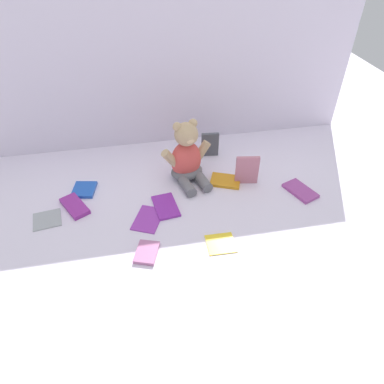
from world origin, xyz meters
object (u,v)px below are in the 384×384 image
Objects in this scene: teddy_bear at (187,158)px; book_case_8 at (75,206)px; book_case_7 at (225,181)px; book_case_9 at (221,243)px; book_case_4 at (166,206)px; book_case_6 at (147,252)px; book_case_3 at (47,219)px; book_case_0 at (247,170)px; book_case_2 at (84,190)px; book_case_5 at (148,219)px; book_case_1 at (210,145)px; book_case_10 at (300,191)px.

teddy_bear is 1.91× the size of book_case_8.
book_case_7 reaches higher than book_case_9.
book_case_4 is 1.42× the size of book_case_6.
book_case_3 is at bearing 178.54° from book_case_8.
book_case_3 is 1.02× the size of book_case_9.
book_case_3 is at bearing 171.09° from book_case_4.
book_case_2 is (-0.67, 0.07, -0.06)m from book_case_0.
book_case_8 reaches higher than book_case_3.
book_case_0 reaches higher than book_case_3.
book_case_0 is 0.71m from book_case_8.
book_case_3 is at bearing -59.69° from book_case_7.
book_case_0 reaches higher than book_case_4.
book_case_6 is at bearing 107.55° from book_case_5.
book_case_4 is at bearing -16.05° from book_case_2.
book_case_7 reaches higher than book_case_4.
book_case_5 is at bearing -143.36° from teddy_bear.
book_case_6 is (-0.02, -0.17, 0.00)m from book_case_5.
book_case_1 is (0.13, 0.15, -0.04)m from teddy_bear.
book_case_0 reaches higher than book_case_10.
book_case_6 is 0.72× the size of book_case_10.
book_case_1 is at bearing -5.33° from book_case_8.
book_case_7 is (0.59, -0.05, -0.00)m from book_case_2.
book_case_6 is 0.26m from book_case_9.
book_case_0 reaches higher than book_case_9.
teddy_bear reaches higher than book_case_0.
book_case_1 reaches higher than book_case_9.
book_case_10 is at bearing 37.10° from book_case_6.
book_case_4 is 1.13× the size of book_case_7.
book_case_2 reaches higher than book_case_4.
book_case_7 is at bearing -78.41° from book_case_1.
book_case_2 is at bearing -157.86° from book_case_1.
book_case_2 is 0.73× the size of book_case_10.
book_case_0 is 0.92× the size of book_case_4.
book_case_2 is at bearing 139.34° from book_case_6.
book_case_2 reaches higher than book_case_5.
book_case_2 is at bearing -17.72° from book_case_5.
book_case_10 is (0.44, -0.19, -0.09)m from teddy_bear.
book_case_1 reaches higher than book_case_7.
teddy_bear reaches higher than book_case_2.
book_case_7 is at bearing -90.44° from book_case_3.
book_case_10 reaches higher than book_case_3.
book_case_7 is 0.35m from book_case_9.
book_case_0 is 1.03× the size of book_case_7.
book_case_4 is 0.28m from book_case_9.
book_case_0 reaches higher than book_case_2.
book_case_0 is at bearing -26.44° from book_case_8.
teddy_bear reaches higher than book_case_4.
book_case_2 is 0.62m from book_case_9.
teddy_bear is at bearing 81.14° from book_case_6.
book_case_9 is at bearing -92.75° from book_case_1.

